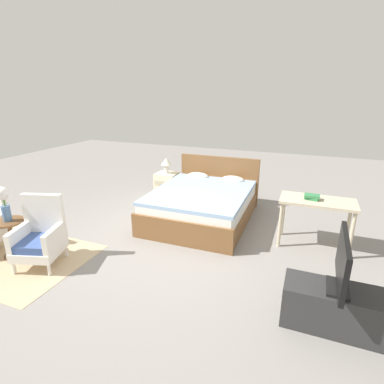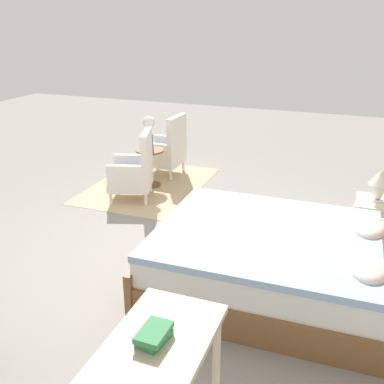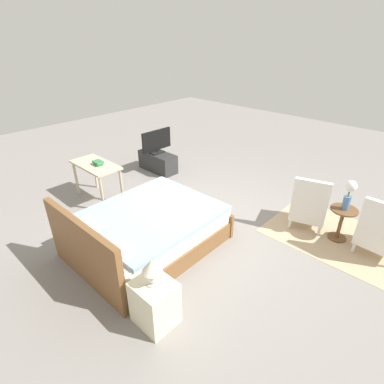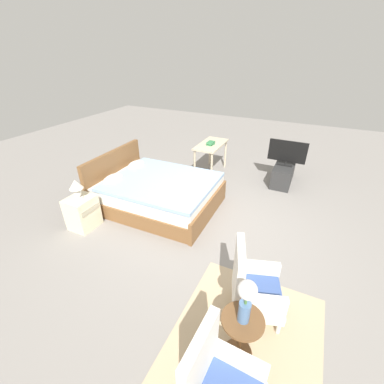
{
  "view_description": "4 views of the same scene",
  "coord_description": "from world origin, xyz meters",
  "px_view_note": "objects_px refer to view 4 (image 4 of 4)",
  "views": [
    {
      "loc": [
        1.85,
        -3.59,
        2.21
      ],
      "look_at": [
        0.32,
        0.26,
        0.82
      ],
      "focal_mm": 28.0,
      "sensor_mm": 36.0,
      "label": 1
    },
    {
      "loc": [
        3.66,
        1.66,
        2.33
      ],
      "look_at": [
        -0.08,
        0.25,
        0.74
      ],
      "focal_mm": 42.0,
      "sensor_mm": 36.0,
      "label": 2
    },
    {
      "loc": [
        -2.83,
        3.35,
        2.9
      ],
      "look_at": [
        0.07,
        0.27,
        0.64
      ],
      "focal_mm": 28.0,
      "sensor_mm": 36.0,
      "label": 3
    },
    {
      "loc": [
        -3.37,
        -1.27,
        2.69
      ],
      "look_at": [
        -0.02,
        0.34,
        0.6
      ],
      "focal_mm": 24.0,
      "sensor_mm": 36.0,
      "label": 4
    }
  ],
  "objects_px": {
    "tv_flatscreen": "(287,153)",
    "side_table": "(241,333)",
    "bed": "(157,192)",
    "vanity_desk": "(211,148)",
    "tv_stand": "(283,174)",
    "armchair_by_window_right": "(253,288)",
    "nightstand": "(83,212)",
    "flower_vase": "(246,298)",
    "table_lamp": "(76,187)",
    "book_stack": "(211,143)"
  },
  "relations": [
    {
      "from": "tv_flatscreen",
      "to": "nightstand",
      "type": "bearing_deg",
      "value": 138.7
    },
    {
      "from": "side_table",
      "to": "vanity_desk",
      "type": "xyz_separation_m",
      "value": [
        3.9,
        1.88,
        0.28
      ]
    },
    {
      "from": "tv_flatscreen",
      "to": "book_stack",
      "type": "height_order",
      "value": "tv_flatscreen"
    },
    {
      "from": "table_lamp",
      "to": "bed",
      "type": "bearing_deg",
      "value": -34.55
    },
    {
      "from": "armchair_by_window_right",
      "to": "bed",
      "type": "bearing_deg",
      "value": 55.62
    },
    {
      "from": "armchair_by_window_right",
      "to": "side_table",
      "type": "relative_size",
      "value": 1.7
    },
    {
      "from": "nightstand",
      "to": "table_lamp",
      "type": "xyz_separation_m",
      "value": [
        0.0,
        0.0,
        0.49
      ]
    },
    {
      "from": "bed",
      "to": "armchair_by_window_right",
      "type": "bearing_deg",
      "value": -124.38
    },
    {
      "from": "book_stack",
      "to": "side_table",
      "type": "bearing_deg",
      "value": -153.97
    },
    {
      "from": "book_stack",
      "to": "table_lamp",
      "type": "bearing_deg",
      "value": 158.62
    },
    {
      "from": "bed",
      "to": "tv_stand",
      "type": "bearing_deg",
      "value": -44.47
    },
    {
      "from": "flower_vase",
      "to": "nightstand",
      "type": "distance_m",
      "value": 3.18
    },
    {
      "from": "tv_flatscreen",
      "to": "bed",
      "type": "bearing_deg",
      "value": 135.56
    },
    {
      "from": "tv_flatscreen",
      "to": "vanity_desk",
      "type": "xyz_separation_m",
      "value": [
        -0.21,
        1.68,
        -0.09
      ]
    },
    {
      "from": "flower_vase",
      "to": "vanity_desk",
      "type": "xyz_separation_m",
      "value": [
        3.9,
        1.88,
        -0.21
      ]
    },
    {
      "from": "armchair_by_window_right",
      "to": "table_lamp",
      "type": "distance_m",
      "value": 3.02
    },
    {
      "from": "bed",
      "to": "tv_flatscreen",
      "type": "distance_m",
      "value": 2.94
    },
    {
      "from": "side_table",
      "to": "bed",
      "type": "bearing_deg",
      "value": 47.65
    },
    {
      "from": "vanity_desk",
      "to": "tv_stand",
      "type": "bearing_deg",
      "value": -83.04
    },
    {
      "from": "table_lamp",
      "to": "book_stack",
      "type": "height_order",
      "value": "table_lamp"
    },
    {
      "from": "bed",
      "to": "side_table",
      "type": "xyz_separation_m",
      "value": [
        -2.03,
        -2.23,
        0.04
      ]
    },
    {
      "from": "flower_vase",
      "to": "table_lamp",
      "type": "height_order",
      "value": "flower_vase"
    },
    {
      "from": "vanity_desk",
      "to": "bed",
      "type": "bearing_deg",
      "value": 169.41
    },
    {
      "from": "flower_vase",
      "to": "vanity_desk",
      "type": "distance_m",
      "value": 4.33
    },
    {
      "from": "armchair_by_window_right",
      "to": "vanity_desk",
      "type": "bearing_deg",
      "value": 28.81
    },
    {
      "from": "side_table",
      "to": "flower_vase",
      "type": "bearing_deg",
      "value": 0.0
    },
    {
      "from": "table_lamp",
      "to": "tv_flatscreen",
      "type": "relative_size",
      "value": 0.42
    },
    {
      "from": "bed",
      "to": "flower_vase",
      "type": "bearing_deg",
      "value": -132.35
    },
    {
      "from": "bed",
      "to": "armchair_by_window_right",
      "type": "xyz_separation_m",
      "value": [
        -1.51,
        -2.21,
        0.08
      ]
    },
    {
      "from": "tv_stand",
      "to": "tv_flatscreen",
      "type": "distance_m",
      "value": 0.5
    },
    {
      "from": "tv_stand",
      "to": "vanity_desk",
      "type": "relative_size",
      "value": 0.92
    },
    {
      "from": "armchair_by_window_right",
      "to": "tv_flatscreen",
      "type": "xyz_separation_m",
      "value": [
        3.58,
        0.17,
        0.33
      ]
    },
    {
      "from": "tv_flatscreen",
      "to": "side_table",
      "type": "bearing_deg",
      "value": -177.29
    },
    {
      "from": "vanity_desk",
      "to": "flower_vase",
      "type": "bearing_deg",
      "value": -154.26
    },
    {
      "from": "bed",
      "to": "vanity_desk",
      "type": "xyz_separation_m",
      "value": [
        1.87,
        -0.35,
        0.33
      ]
    },
    {
      "from": "side_table",
      "to": "tv_flatscreen",
      "type": "relative_size",
      "value": 0.68
    },
    {
      "from": "tv_stand",
      "to": "vanity_desk",
      "type": "distance_m",
      "value": 1.75
    },
    {
      "from": "book_stack",
      "to": "flower_vase",
      "type": "bearing_deg",
      "value": -153.97
    },
    {
      "from": "tv_flatscreen",
      "to": "book_stack",
      "type": "bearing_deg",
      "value": 100.0
    },
    {
      "from": "armchair_by_window_right",
      "to": "flower_vase",
      "type": "height_order",
      "value": "flower_vase"
    },
    {
      "from": "armchair_by_window_right",
      "to": "tv_stand",
      "type": "relative_size",
      "value": 0.96
    },
    {
      "from": "armchair_by_window_right",
      "to": "tv_flatscreen",
      "type": "distance_m",
      "value": 3.6
    },
    {
      "from": "nightstand",
      "to": "book_stack",
      "type": "relative_size",
      "value": 2.62
    },
    {
      "from": "armchair_by_window_right",
      "to": "nightstand",
      "type": "relative_size",
      "value": 1.64
    },
    {
      "from": "bed",
      "to": "vanity_desk",
      "type": "distance_m",
      "value": 1.93
    },
    {
      "from": "nightstand",
      "to": "table_lamp",
      "type": "relative_size",
      "value": 1.7
    },
    {
      "from": "flower_vase",
      "to": "book_stack",
      "type": "distance_m",
      "value": 4.24
    },
    {
      "from": "flower_vase",
      "to": "armchair_by_window_right",
      "type": "bearing_deg",
      "value": 2.46
    },
    {
      "from": "bed",
      "to": "vanity_desk",
      "type": "relative_size",
      "value": 2.06
    },
    {
      "from": "tv_stand",
      "to": "armchair_by_window_right",
      "type": "bearing_deg",
      "value": -177.25
    }
  ]
}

